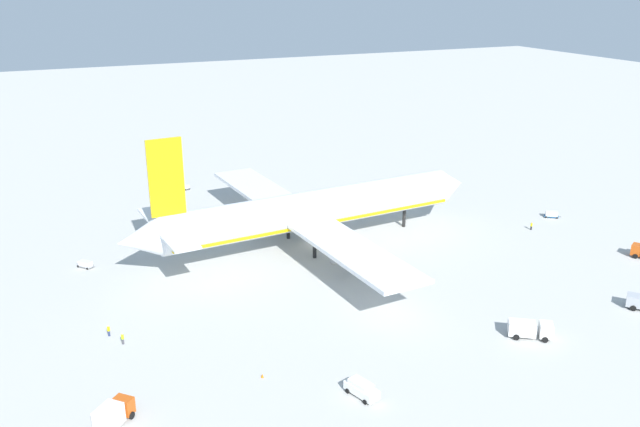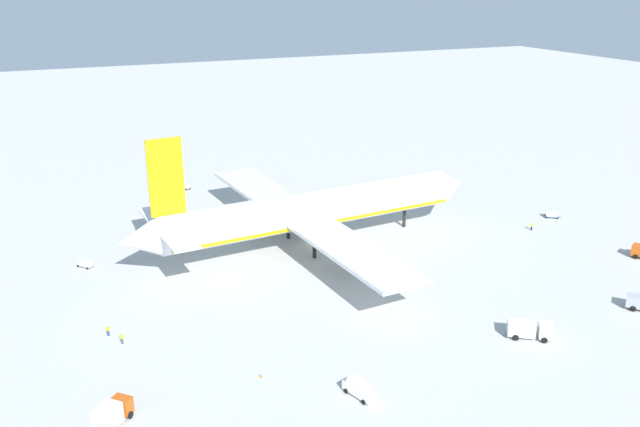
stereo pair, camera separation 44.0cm
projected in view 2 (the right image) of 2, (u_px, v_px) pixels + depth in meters
name	position (u px, v px, depth m)	size (l,w,h in m)	color
ground_plane	(315.00, 245.00, 130.12)	(600.00, 600.00, 0.00)	#B2B2AD
airliner	(309.00, 211.00, 127.18)	(73.48, 70.62, 24.30)	silver
service_truck_3	(529.00, 329.00, 96.29)	(6.52, 5.57, 2.37)	white
service_truck_4	(112.00, 413.00, 77.31)	(5.18, 5.14, 2.95)	#BF4C14
service_van	(360.00, 389.00, 82.93)	(3.16, 5.05, 1.97)	white
baggage_cart_0	(552.00, 214.00, 144.53)	(3.29, 2.90, 1.43)	#26598C
baggage_cart_1	(186.00, 186.00, 164.12)	(2.30, 3.10, 1.17)	#595B60
baggage_cart_2	(85.00, 263.00, 120.03)	(2.95, 3.21, 1.17)	gray
ground_worker_0	(108.00, 330.00, 96.93)	(0.50, 0.50, 1.73)	navy
ground_worker_1	(532.00, 226.00, 137.43)	(0.50, 0.50, 1.65)	black
ground_worker_2	(122.00, 338.00, 94.78)	(0.55, 0.55, 1.72)	#3F3F47
traffic_cone_0	(261.00, 376.00, 86.98)	(0.36, 0.36, 0.55)	orange
traffic_cone_1	(395.00, 179.00, 171.49)	(0.36, 0.36, 0.55)	orange
traffic_cone_2	(410.00, 187.00, 164.84)	(0.36, 0.36, 0.55)	orange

